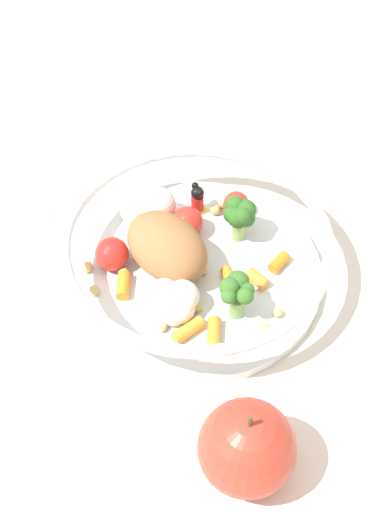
{
  "coord_description": "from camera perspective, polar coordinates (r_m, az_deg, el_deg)",
  "views": [
    {
      "loc": [
        -0.09,
        -0.44,
        0.58
      ],
      "look_at": [
        -0.0,
        0.01,
        0.03
      ],
      "focal_mm": 51.89,
      "sensor_mm": 36.0,
      "label": 1
    }
  ],
  "objects": [
    {
      "name": "food_container",
      "position": [
        0.72,
        -0.47,
        0.23
      ],
      "size": [
        0.26,
        0.26,
        0.07
      ],
      "color": "white",
      "rests_on": "ground_plane"
    },
    {
      "name": "folded_napkin",
      "position": [
        0.85,
        -10.79,
        6.18
      ],
      "size": [
        0.15,
        0.15,
        0.01
      ],
      "primitive_type": "cube",
      "rotation": [
        0.0,
        0.0,
        0.4
      ],
      "color": "white",
      "rests_on": "ground_plane"
    },
    {
      "name": "ground_plane",
      "position": [
        0.73,
        0.49,
        -2.26
      ],
      "size": [
        2.4,
        2.4,
        0.0
      ],
      "primitive_type": "plane",
      "color": "silver"
    },
    {
      "name": "loose_apple",
      "position": [
        0.6,
        4.27,
        -14.54
      ],
      "size": [
        0.08,
        0.08,
        0.09
      ],
      "color": "#BC3828",
      "rests_on": "ground_plane"
    }
  ]
}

